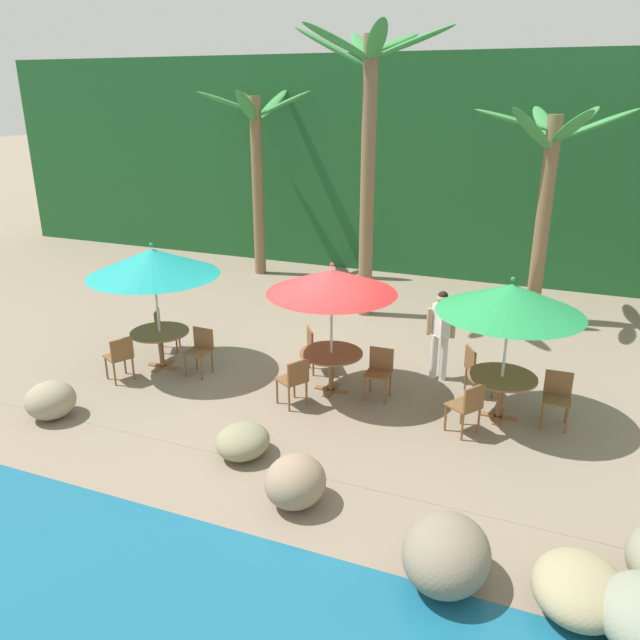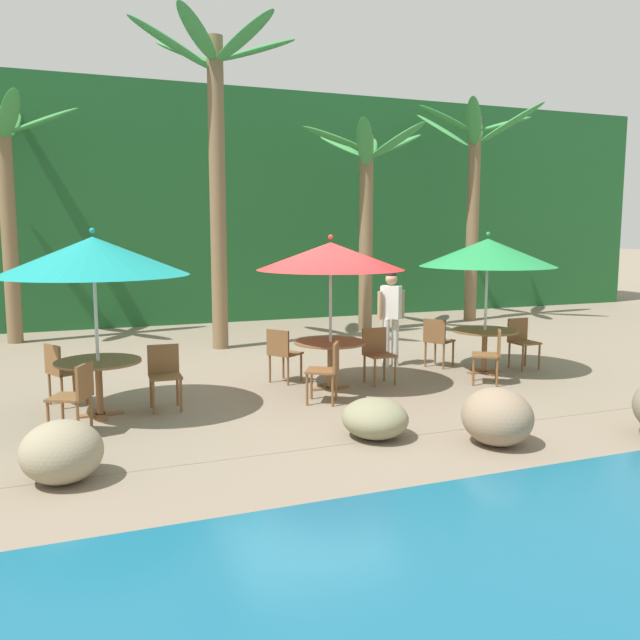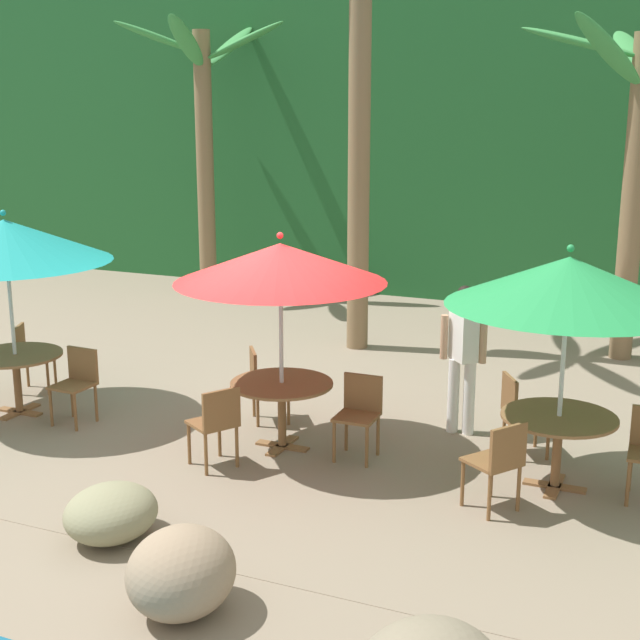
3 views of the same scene
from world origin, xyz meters
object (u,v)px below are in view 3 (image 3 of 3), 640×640
Objects in this scene: umbrella_green at (568,282)px; dining_table_teal at (16,364)px; chair_red_left at (217,421)px; dining_table_green at (558,428)px; chair_green_left at (499,460)px; umbrella_red at (280,263)px; dining_table_red at (282,393)px; chair_red_seaward at (359,410)px; chair_teal_seaward at (77,380)px; chair_red_inland at (263,379)px; chair_green_inland at (519,409)px; palm_tree_third at (639,128)px; umbrella_teal at (5,241)px; palm_tree_nearest at (204,117)px; waiter_in_white at (463,349)px; palm_tree_second at (359,56)px; chair_teal_inland at (29,353)px.

dining_table_teal is at bearing -176.52° from umbrella_green.
chair_red_left is 3.35m from dining_table_green.
chair_red_left is 1.00× the size of chair_green_left.
umbrella_red is 2.88m from umbrella_green.
chair_red_seaward is at bearing 7.28° from dining_table_red.
chair_red_left is at bearing -164.56° from umbrella_green.
chair_teal_seaward is (0.85, 0.05, -0.10)m from dining_table_teal.
umbrella_green reaches higher than chair_red_inland.
chair_green_inland is (4.90, 1.02, 0.00)m from chair_teal_seaward.
umbrella_red reaches higher than chair_green_inland.
chair_red_left reaches higher than dining_table_green.
palm_tree_third is at bearing 40.03° from dining_table_teal.
umbrella_teal is 2.81× the size of chair_green_left.
chair_red_left is at bearing -59.11° from palm_tree_nearest.
umbrella_red is at bearing -177.70° from dining_table_green.
chair_red_inland is 6.37m from palm_tree_third.
chair_red_left is 0.51× the size of waiter_in_white.
umbrella_green is at bearing -47.96° from palm_tree_second.
dining_table_teal is (0.00, -0.00, -1.48)m from umbrella_teal.
dining_table_green is 0.86m from chair_green_inland.
chair_red_inland is 0.51× the size of waiter_in_white.
palm_tree_second is at bearing 59.03° from umbrella_teal.
chair_red_seaward is 0.51× the size of waiter_in_white.
palm_tree_second is 1.33× the size of palm_tree_third.
umbrella_teal reaches higher than chair_red_inland.
palm_tree_third reaches higher than dining_table_red.
palm_tree_second is at bearing -30.33° from palm_tree_nearest.
palm_tree_third is at bearing 88.22° from umbrella_green.
umbrella_red is 0.99× the size of umbrella_green.
palm_tree_second is 5.02m from waiter_in_white.
palm_tree_third reaches higher than dining_table_green.
umbrella_red is at bearing -161.26° from chair_green_inland.
umbrella_red is 6.08m from palm_tree_third.
chair_teal_inland and chair_green_inland have the same top height.
umbrella_green reaches higher than waiter_in_white.
chair_teal_seaward is 8.19m from palm_tree_third.
umbrella_red is 2.70× the size of chair_green_inland.
palm_tree_third is (6.86, 4.66, 2.77)m from chair_teal_inland.
waiter_in_white is (-1.38, -3.93, -2.30)m from palm_tree_third.
chair_teal_seaward is 2.24m from chair_red_left.
chair_green_left is (5.85, -0.37, -1.58)m from umbrella_teal.
umbrella_green is at bearing -53.67° from chair_green_inland.
chair_red_left is (2.17, -0.56, 0.00)m from chair_teal_seaward.
umbrella_red is at bearing 4.49° from umbrella_teal.
chair_green_left is (1.63, -0.75, 0.00)m from chair_red_seaward.
waiter_in_white is (-1.22, 1.08, -1.05)m from umbrella_green.
dining_table_red is at bearing -79.80° from palm_tree_second.
palm_tree_third is at bearing 60.13° from chair_red_left.
palm_tree_third is (6.41, 5.39, 1.20)m from umbrella_teal.
waiter_in_white is (1.65, 1.19, -1.04)m from umbrella_red.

